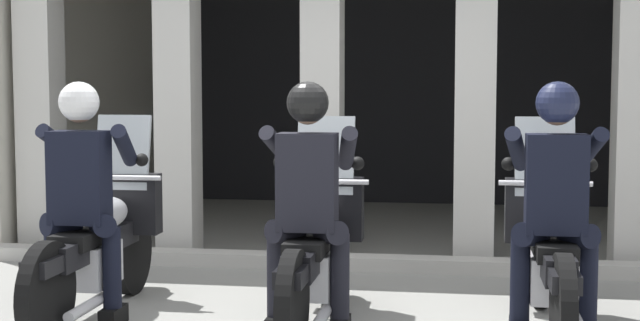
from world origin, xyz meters
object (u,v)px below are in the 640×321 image
(police_officer_right, at_px, (555,189))
(motorcycle_center, at_px, (316,248))
(motorcycle_right, at_px, (549,252))
(motorcycle_left, at_px, (101,241))
(police_officer_center, at_px, (308,186))
(police_officer_left, at_px, (82,182))

(police_officer_right, bearing_deg, motorcycle_center, -178.22)
(motorcycle_right, distance_m, police_officer_right, 0.52)
(motorcycle_left, distance_m, motorcycle_right, 2.99)
(motorcycle_right, bearing_deg, police_officer_center, -156.88)
(police_officer_center, bearing_deg, motorcycle_right, 11.93)
(police_officer_left, bearing_deg, police_officer_center, 5.63)
(motorcycle_left, relative_size, motorcycle_right, 1.00)
(motorcycle_center, height_order, motorcycle_right, same)
(motorcycle_left, distance_m, motorcycle_center, 1.50)
(police_officer_left, distance_m, police_officer_right, 2.99)
(police_officer_right, bearing_deg, police_officer_left, -170.39)
(police_officer_left, distance_m, motorcycle_right, 3.05)
(police_officer_right, bearing_deg, police_officer_center, -167.39)
(motorcycle_center, bearing_deg, police_officer_left, -173.82)
(police_officer_left, relative_size, police_officer_center, 1.00)
(motorcycle_left, relative_size, police_officer_left, 1.29)
(police_officer_center, bearing_deg, police_officer_right, 1.42)
(motorcycle_left, xyz_separation_m, motorcycle_right, (2.99, 0.07, 0.00))
(motorcycle_center, relative_size, police_officer_center, 1.29)
(police_officer_center, distance_m, motorcycle_right, 1.61)
(motorcycle_left, bearing_deg, motorcycle_center, 5.63)
(motorcycle_center, relative_size, police_officer_right, 1.29)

